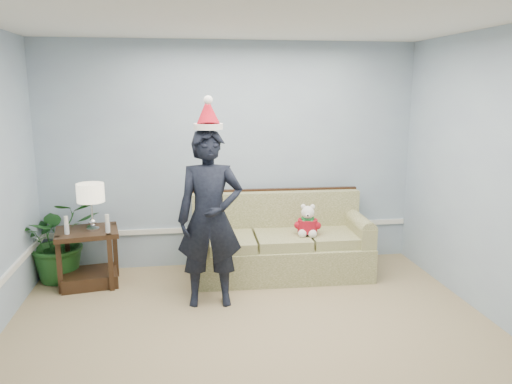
{
  "coord_description": "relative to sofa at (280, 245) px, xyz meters",
  "views": [
    {
      "loc": [
        -0.6,
        -3.44,
        2.16
      ],
      "look_at": [
        0.15,
        1.55,
        1.1
      ],
      "focal_mm": 35.0,
      "sensor_mm": 36.0,
      "label": 1
    }
  ],
  "objects": [
    {
      "name": "houseplant",
      "position": [
        -2.51,
        0.16,
        0.14
      ],
      "size": [
        1.07,
        1.01,
        0.95
      ],
      "primitive_type": "imported",
      "rotation": [
        0.0,
        0.0,
        0.4
      ],
      "color": "#215821",
      "rests_on": "room_shell"
    },
    {
      "name": "santa_hat",
      "position": [
        -0.86,
        -0.72,
        1.57
      ],
      "size": [
        0.28,
        0.32,
        0.33
      ],
      "rotation": [
        0.0,
        0.0,
        0.0
      ],
      "color": "white",
      "rests_on": "man"
    },
    {
      "name": "teddy_bear",
      "position": [
        0.29,
        -0.17,
        0.29
      ],
      "size": [
        0.27,
        0.28,
        0.37
      ],
      "rotation": [
        0.0,
        0.0,
        -0.24
      ],
      "color": "white",
      "rests_on": "sofa"
    },
    {
      "name": "candle_pair",
      "position": [
        -2.14,
        -0.18,
        0.38
      ],
      "size": [
        0.47,
        0.05,
        0.2
      ],
      "color": "silver",
      "rests_on": "side_table"
    },
    {
      "name": "table_lamp",
      "position": [
        -2.1,
        -0.07,
        0.69
      ],
      "size": [
        0.29,
        0.29,
        0.52
      ],
      "color": "silver",
      "rests_on": "side_table"
    },
    {
      "name": "side_table",
      "position": [
        -2.17,
        -0.05,
        -0.09
      ],
      "size": [
        0.73,
        0.65,
        0.63
      ],
      "rotation": [
        0.0,
        0.0,
        0.17
      ],
      "color": "#352013",
      "rests_on": "room_shell"
    },
    {
      "name": "wainscot_trim",
      "position": [
        -1.7,
        -0.9,
        0.11
      ],
      "size": [
        4.49,
        4.99,
        0.06
      ],
      "color": "white",
      "rests_on": "room_shell"
    },
    {
      "name": "room_shell",
      "position": [
        -0.52,
        -2.07,
        1.01
      ],
      "size": [
        4.54,
        5.04,
        2.74
      ],
      "color": "tan",
      "rests_on": "ground"
    },
    {
      "name": "man",
      "position": [
        -0.86,
        -0.74,
        0.55
      ],
      "size": [
        0.67,
        0.46,
        1.78
      ],
      "primitive_type": "imported",
      "rotation": [
        0.0,
        0.0,
        -0.05
      ],
      "color": "black",
      "rests_on": "room_shell"
    },
    {
      "name": "sofa",
      "position": [
        0.0,
        0.0,
        0.0
      ],
      "size": [
        2.05,
        0.93,
        0.95
      ],
      "rotation": [
        0.0,
        0.0,
        -0.03
      ],
      "color": "olive",
      "rests_on": "room_shell"
    }
  ]
}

